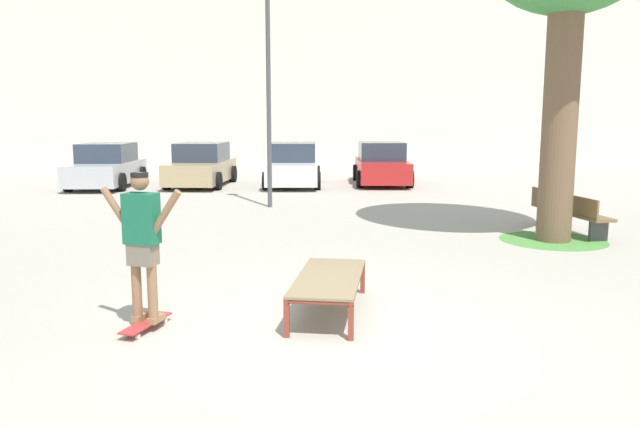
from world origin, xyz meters
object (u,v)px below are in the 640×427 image
Objects in this scene: car_white at (293,166)px; skateboard at (146,324)px; light_post at (268,60)px; skate_box at (329,280)px; park_bench at (568,211)px; car_tan at (202,166)px; skater at (142,237)px; car_silver at (107,167)px; car_red at (381,165)px.

skateboard is at bearing -98.02° from car_white.
light_post reaches higher than car_white.
park_bench is at bearing 42.59° from skate_box.
car_tan is (-3.20, 14.64, 0.28)m from skate_box.
skater reaches higher than skateboard.
car_tan is 1.02× the size of car_white.
park_bench is 0.42× the size of light_post.
car_tan is at bearing 131.76° from park_bench.
car_silver reaches higher than park_bench.
car_tan and car_red have the same top height.
skate_box is at bearing -102.20° from car_red.
light_post is at bearing 82.15° from skater.
park_bench is (2.23, -9.78, -0.24)m from car_red.
car_silver is at bearing 106.06° from skater.
skate_box is 0.47× the size of car_red.
skate_box reaches higher than skateboard.
skateboard is at bearing -97.86° from light_post.
park_bench is (8.62, -9.66, -0.24)m from car_tan.
car_white is 0.99× the size of car_red.
skateboard is 0.34× the size of park_bench.
car_silver is (-4.30, 14.93, 0.61)m from skateboard.
light_post is (5.63, -5.31, 3.13)m from car_silver.
car_tan and car_white have the same top height.
car_tan is 6.78m from light_post.
skate_box is 2.26m from skater.
car_red is (3.20, 0.33, 0.00)m from car_white.
skateboard is 0.19× the size of car_silver.
car_tan is at bearing -178.95° from car_red.
skater is at bearing -85.86° from car_tan.
car_silver is 3.21m from car_tan.
car_red is 10.03m from park_bench.
car_white is at bearing 81.67° from light_post.
car_silver is 0.99× the size of car_white.
car_red is (3.19, 14.76, 0.28)m from skate_box.
car_tan is 1.80× the size of park_bench.
skate_box is 2.19m from skateboard.
car_red is (6.40, 0.12, 0.00)m from car_tan.
car_tan is 0.75× the size of light_post.
light_post is (-0.77, -5.29, 3.13)m from car_white.
skate_box is 0.47× the size of car_white.
car_tan is at bearing 94.14° from skateboard.
light_post reaches higher than car_red.
park_bench reaches higher than skateboard.
skateboard is 0.19× the size of car_red.
car_tan is at bearing 113.77° from light_post.
car_silver is at bearing -176.56° from car_tan.
car_red is (9.60, 0.31, 0.00)m from car_silver.
skater is at bearing -97.85° from light_post.
car_red is at bearing 70.82° from skater.
skater reaches higher than park_bench.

